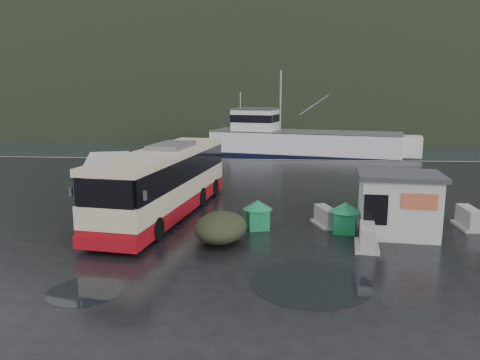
# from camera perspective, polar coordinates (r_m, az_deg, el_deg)

# --- Properties ---
(ground) EXTENTS (160.00, 160.00, 0.00)m
(ground) POSITION_cam_1_polar(r_m,az_deg,el_deg) (21.53, -5.73, -5.23)
(ground) COLOR black
(ground) RESTS_ON ground
(harbor_water) EXTENTS (300.00, 180.00, 0.02)m
(harbor_water) POSITION_cam_1_polar(r_m,az_deg,el_deg) (130.55, 2.55, 8.27)
(harbor_water) COLOR black
(harbor_water) RESTS_ON ground
(quay_edge) EXTENTS (160.00, 0.60, 1.50)m
(quay_edge) POSITION_cam_1_polar(r_m,az_deg,el_deg) (40.97, -0.99, 2.53)
(quay_edge) COLOR #999993
(quay_edge) RESTS_ON ground
(headland) EXTENTS (780.00, 540.00, 570.00)m
(headland) POSITION_cam_1_polar(r_m,az_deg,el_deg) (270.51, 5.54, 9.59)
(headland) COLOR black
(headland) RESTS_ON ground
(coach_bus) EXTENTS (4.77, 12.36, 3.41)m
(coach_bus) POSITION_cam_1_polar(r_m,az_deg,el_deg) (23.13, -8.97, -4.17)
(coach_bus) COLOR beige
(coach_bus) RESTS_ON ground
(white_van) EXTENTS (4.14, 6.90, 2.73)m
(white_van) POSITION_cam_1_polar(r_m,az_deg,el_deg) (23.82, -15.44, -4.00)
(white_van) COLOR silver
(white_van) RESTS_ON ground
(waste_bin_left) EXTENTS (1.13, 1.13, 1.29)m
(waste_bin_left) POSITION_cam_1_polar(r_m,az_deg,el_deg) (20.58, 2.16, -5.95)
(waste_bin_left) COLOR #157A45
(waste_bin_left) RESTS_ON ground
(waste_bin_right) EXTENTS (1.11, 1.11, 1.32)m
(waste_bin_right) POSITION_cam_1_polar(r_m,az_deg,el_deg) (20.56, 12.57, -6.22)
(waste_bin_right) COLOR #157A45
(waste_bin_right) RESTS_ON ground
(dome_tent) EXTENTS (2.35, 3.09, 1.14)m
(dome_tent) POSITION_cam_1_polar(r_m,az_deg,el_deg) (18.95, -2.33, -7.45)
(dome_tent) COLOR #292F1C
(dome_tent) RESTS_ON ground
(ticket_kiosk) EXTENTS (3.63, 2.90, 2.63)m
(ticket_kiosk) POSITION_cam_1_polar(r_m,az_deg,el_deg) (20.79, 18.52, -6.35)
(ticket_kiosk) COLOR beige
(ticket_kiosk) RESTS_ON ground
(jersey_barrier_a) EXTENTS (1.28, 1.83, 0.83)m
(jersey_barrier_a) POSITION_cam_1_polar(r_m,az_deg,el_deg) (21.40, 10.37, -5.46)
(jersey_barrier_a) COLOR #999993
(jersey_barrier_a) RESTS_ON ground
(jersey_barrier_b) EXTENTS (1.15, 1.89, 0.89)m
(jersey_barrier_b) POSITION_cam_1_polar(r_m,az_deg,el_deg) (18.82, 15.17, -7.96)
(jersey_barrier_b) COLOR #999993
(jersey_barrier_b) RESTS_ON ground
(jersey_barrier_c) EXTENTS (0.90, 1.79, 0.90)m
(jersey_barrier_c) POSITION_cam_1_polar(r_m,az_deg,el_deg) (23.02, 26.02, -5.24)
(jersey_barrier_c) COLOR #999993
(jersey_barrier_c) RESTS_ON ground
(fishing_trawler) EXTENTS (23.68, 10.63, 9.25)m
(fishing_trawler) POSITION_cam_1_polar(r_m,az_deg,el_deg) (49.86, 7.85, 3.93)
(fishing_trawler) COLOR silver
(fishing_trawler) RESTS_ON ground
(puddles) EXTENTS (11.48, 13.69, 0.01)m
(puddles) POSITION_cam_1_polar(r_m,az_deg,el_deg) (17.74, 5.79, -8.78)
(puddles) COLOR black
(puddles) RESTS_ON ground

